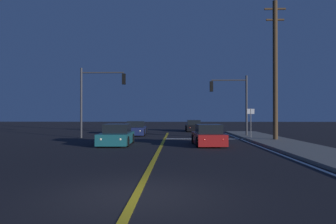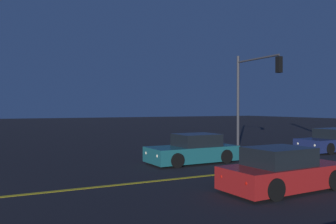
# 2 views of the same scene
# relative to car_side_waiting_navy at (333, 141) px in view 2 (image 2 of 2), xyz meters

# --- Properties ---
(lane_line_center) EXTENTS (0.20, 32.42, 0.01)m
(lane_line_center) POSITION_rel_car_side_waiting_navy_xyz_m (2.96, -12.67, -0.58)
(lane_line_center) COLOR gold
(lane_line_center) RESTS_ON ground
(car_side_waiting_navy) EXTENTS (2.07, 4.63, 1.34)m
(car_side_waiting_navy) POSITION_rel_car_side_waiting_navy_xyz_m (0.00, 0.00, 0.00)
(car_side_waiting_navy) COLOR navy
(car_side_waiting_navy) RESTS_ON ground
(car_following_oncoming_teal) EXTENTS (2.02, 4.27, 1.34)m
(car_following_oncoming_teal) POSITION_rel_car_side_waiting_navy_xyz_m (0.02, -9.60, -0.00)
(car_following_oncoming_teal) COLOR #195960
(car_following_oncoming_teal) RESTS_ON ground
(car_far_approaching_red) EXTENTS (1.99, 4.21, 1.34)m
(car_far_approaching_red) POSITION_rel_car_side_waiting_navy_xyz_m (5.93, -9.87, -0.00)
(car_far_approaching_red) COLOR maroon
(car_far_approaching_red) RESTS_ON ground
(traffic_signal_far_left) EXTENTS (3.84, 0.28, 5.91)m
(traffic_signal_far_left) POSITION_rel_car_side_waiting_navy_xyz_m (-2.80, -3.73, 3.35)
(traffic_signal_far_left) COLOR #38383D
(traffic_signal_far_left) RESTS_ON ground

